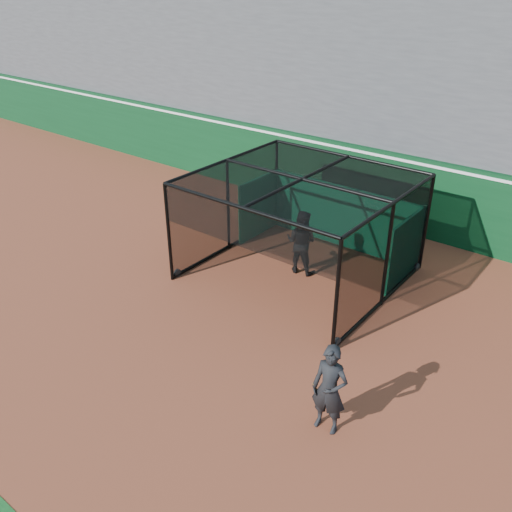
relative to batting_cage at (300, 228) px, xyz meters
The scene contains 6 objects.
ground 4.25m from the batting_cage, 96.20° to the right, with size 120.00×120.00×0.00m, color brown.
outfield_wall 4.52m from the batting_cage, 95.51° to the left, with size 50.00×0.50×2.50m.
grandstand 8.84m from the batting_cage, 93.00° to the left, with size 50.00×7.85×8.95m.
batting_cage is the anchor object (origin of this frame).
batter 0.50m from the batting_cage, 106.64° to the left, with size 0.88×0.69×1.82m, color black.
on_deck_player 5.78m from the batting_cage, 50.78° to the right, with size 0.71×0.51×1.82m.
Camera 1 is at (7.59, -7.09, 7.55)m, focal length 38.00 mm.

